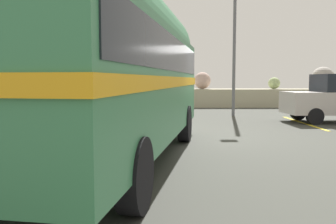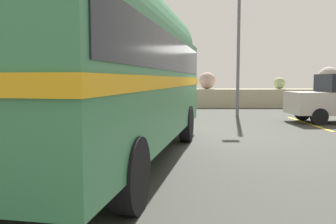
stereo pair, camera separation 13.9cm
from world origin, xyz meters
name	(u,v)px [view 1 (the left image)]	position (x,y,z in m)	size (l,w,h in m)	color
ground	(193,139)	(0.00, 0.00, 0.01)	(32.00, 26.00, 0.02)	#373833
breakwater	(177,95)	(-0.08, 11.80, 0.70)	(31.36, 2.05, 2.45)	#AAA386
vintage_coach	(113,60)	(-1.78, -2.92, 2.05)	(3.85, 8.87, 3.70)	black
lamp_post	(234,33)	(2.26, 6.14, 3.76)	(0.72, 1.08, 6.69)	#5B5B60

